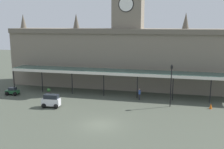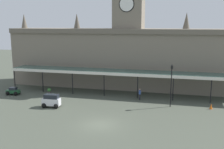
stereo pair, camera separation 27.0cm
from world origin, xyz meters
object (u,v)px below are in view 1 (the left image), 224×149
at_px(car_white_van, 51,101).
at_px(victorian_lamppost, 171,81).
at_px(car_green_sedan, 12,92).
at_px(pedestrian_crossing_forecourt, 139,94).
at_px(planter_by_canopy, 49,91).
at_px(traffic_cone, 211,106).

distance_m(car_white_van, victorian_lamppost, 16.19).
bearing_deg(car_green_sedan, pedestrian_crossing_forecourt, 5.66).
bearing_deg(planter_by_canopy, pedestrian_crossing_forecourt, 1.08).
xyz_separation_m(pedestrian_crossing_forecourt, victorian_lamppost, (4.45, -2.34, 2.61)).
relative_size(car_white_van, car_green_sedan, 1.15).
distance_m(car_green_sedan, pedestrian_crossing_forecourt, 19.84).
bearing_deg(car_white_van, traffic_cone, 11.42).
bearing_deg(car_green_sedan, victorian_lamppost, -0.92).
distance_m(pedestrian_crossing_forecourt, victorian_lamppost, 5.66).
bearing_deg(traffic_cone, car_white_van, -168.58).
distance_m(car_white_van, car_green_sedan, 9.73).
height_order(car_white_van, victorian_lamppost, victorian_lamppost).
xyz_separation_m(car_green_sedan, victorian_lamppost, (24.19, -0.39, 3.01)).
bearing_deg(traffic_cone, victorian_lamppost, -177.22).
bearing_deg(car_white_van, pedestrian_crossing_forecourt, 29.64).
distance_m(victorian_lamppost, traffic_cone, 6.11).
relative_size(car_green_sedan, traffic_cone, 2.88).
height_order(car_white_van, pedestrian_crossing_forecourt, car_white_van).
height_order(car_green_sedan, planter_by_canopy, car_green_sedan).
distance_m(car_green_sedan, victorian_lamppost, 24.38).
distance_m(victorian_lamppost, planter_by_canopy, 19.20).
height_order(car_green_sedan, victorian_lamppost, victorian_lamppost).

